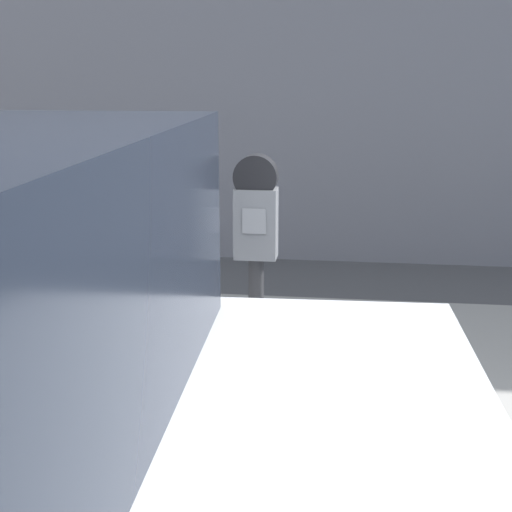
# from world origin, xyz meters

# --- Properties ---
(sidewalk) EXTENTS (24.00, 2.80, 0.12)m
(sidewalk) POSITION_xyz_m (0.00, 2.20, 0.06)
(sidewalk) COLOR #9E9B96
(sidewalk) RESTS_ON ground_plane
(building_facade) EXTENTS (24.00, 0.30, 4.68)m
(building_facade) POSITION_xyz_m (0.00, 5.38, 2.34)
(building_facade) COLOR gray
(building_facade) RESTS_ON ground_plane
(parking_meter) EXTENTS (0.19, 0.13, 1.45)m
(parking_meter) POSITION_xyz_m (-0.47, 1.04, 1.11)
(parking_meter) COLOR #2D2D30
(parking_meter) RESTS_ON sidewalk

